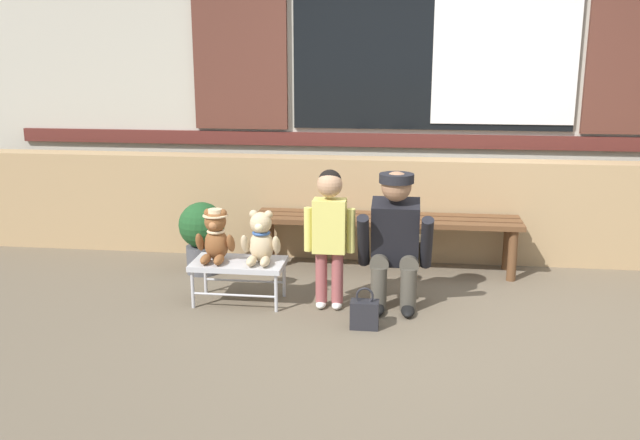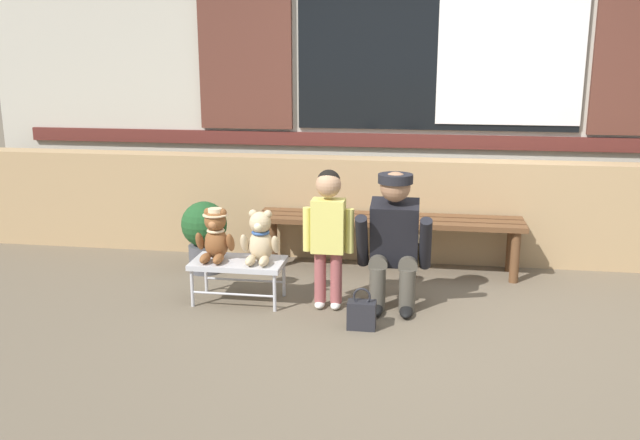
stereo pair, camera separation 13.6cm
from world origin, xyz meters
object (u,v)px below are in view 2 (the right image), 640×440
(handbag_on_ground, at_px, (362,314))
(adult_crouching, at_px, (396,239))
(child_standing, at_px, (328,224))
(potted_plant, at_px, (204,232))
(wooden_bench_long, at_px, (388,225))
(teddy_bear_plain, at_px, (260,239))
(small_display_bench, at_px, (238,265))
(teddy_bear_with_hat, at_px, (215,235))

(handbag_on_ground, bearing_deg, adult_crouching, 66.33)
(child_standing, bearing_deg, potted_plant, 149.83)
(wooden_bench_long, bearing_deg, child_standing, -111.68)
(teddy_bear_plain, xyz_separation_m, potted_plant, (-0.61, 0.61, -0.14))
(wooden_bench_long, distance_m, teddy_bear_plain, 1.20)
(child_standing, distance_m, potted_plant, 1.28)
(teddy_bear_plain, height_order, adult_crouching, adult_crouching)
(adult_crouching, bearing_deg, wooden_bench_long, 96.82)
(wooden_bench_long, relative_size, small_display_bench, 3.28)
(teddy_bear_with_hat, bearing_deg, small_display_bench, -0.77)
(child_standing, relative_size, adult_crouching, 1.01)
(adult_crouching, relative_size, potted_plant, 1.67)
(small_display_bench, relative_size, teddy_bear_plain, 1.76)
(potted_plant, bearing_deg, teddy_bear_plain, -45.11)
(teddy_bear_plain, relative_size, handbag_on_ground, 1.34)
(wooden_bench_long, xyz_separation_m, potted_plant, (-1.43, -0.25, -0.05))
(small_display_bench, relative_size, teddy_bear_with_hat, 1.76)
(wooden_bench_long, bearing_deg, teddy_bear_plain, -133.76)
(teddy_bear_with_hat, bearing_deg, potted_plant, 115.26)
(teddy_bear_plain, relative_size, potted_plant, 0.64)
(teddy_bear_plain, relative_size, adult_crouching, 0.38)
(wooden_bench_long, bearing_deg, teddy_bear_with_hat, -143.05)
(teddy_bear_with_hat, height_order, child_standing, child_standing)
(child_standing, bearing_deg, handbag_on_ground, -51.59)
(handbag_on_ground, bearing_deg, teddy_bear_plain, 154.51)
(child_standing, height_order, adult_crouching, child_standing)
(teddy_bear_with_hat, height_order, handbag_on_ground, teddy_bear_with_hat)
(small_display_bench, relative_size, handbag_on_ground, 2.35)
(wooden_bench_long, height_order, teddy_bear_with_hat, teddy_bear_with_hat)
(teddy_bear_plain, bearing_deg, teddy_bear_with_hat, 179.87)
(adult_crouching, xyz_separation_m, potted_plant, (-1.53, 0.54, -0.16))
(child_standing, bearing_deg, adult_crouching, 10.77)
(teddy_bear_with_hat, relative_size, potted_plant, 0.64)
(small_display_bench, xyz_separation_m, teddy_bear_with_hat, (-0.16, 0.00, 0.21))
(small_display_bench, distance_m, potted_plant, 0.76)
(small_display_bench, height_order, teddy_bear_plain, teddy_bear_plain)
(adult_crouching, xyz_separation_m, handbag_on_ground, (-0.18, -0.42, -0.38))
(potted_plant, bearing_deg, wooden_bench_long, 10.04)
(wooden_bench_long, relative_size, teddy_bear_plain, 5.78)
(handbag_on_ground, bearing_deg, child_standing, 128.41)
(small_display_bench, distance_m, teddy_bear_with_hat, 0.26)
(teddy_bear_with_hat, distance_m, teddy_bear_plain, 0.32)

